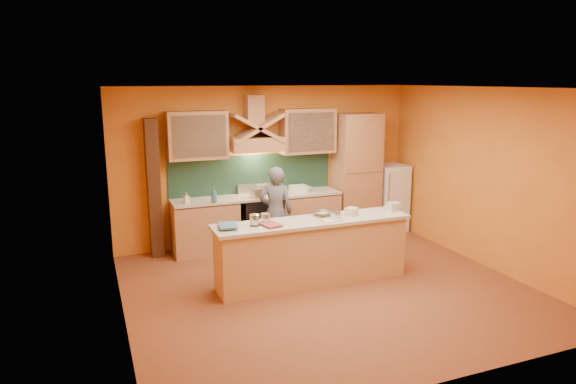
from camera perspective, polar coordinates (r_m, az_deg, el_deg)
name	(u,v)px	position (r m, az deg, el deg)	size (l,w,h in m)	color
floor	(327,288)	(7.44, 4.37, -10.64)	(5.50, 5.00, 0.01)	brown
ceiling	(331,88)	(6.85, 4.76, 11.47)	(5.50, 5.00, 0.01)	white
wall_back	(268,165)	(9.28, -2.25, 3.05)	(5.50, 0.02, 2.80)	orange
wall_front	(448,247)	(4.97, 17.38, -5.85)	(5.50, 0.02, 2.80)	orange
wall_left	(117,211)	(6.33, -18.44, -2.03)	(0.02, 5.00, 2.80)	orange
wall_right	(488,178)	(8.57, 21.32, 1.41)	(0.02, 5.00, 2.80)	orange
base_cabinet_left	(205,228)	(8.88, -9.20, -3.96)	(1.10, 0.60, 0.86)	tan
base_cabinet_right	(307,217)	(9.45, 2.13, -2.80)	(1.10, 0.60, 0.86)	tan
counter_top	(258,196)	(9.00, -3.39, -0.50)	(3.00, 0.62, 0.04)	beige
stove	(258,221)	(9.11, -3.35, -3.26)	(0.60, 0.58, 0.90)	black
backsplash	(252,174)	(9.20, -3.98, 2.00)	(3.00, 0.03, 0.70)	#19372A
range_hood	(256,144)	(8.89, -3.57, 5.36)	(0.92, 0.50, 0.24)	tan
hood_chimney	(254,110)	(8.93, -3.82, 9.13)	(0.30, 0.30, 0.50)	tan
upper_cabinet_left	(197,135)	(8.69, -10.06, 6.22)	(1.00, 0.35, 0.80)	tan
upper_cabinet_right	(308,131)	(9.29, 2.18, 6.80)	(1.00, 0.35, 0.80)	tan
pantry_column	(356,175)	(9.72, 7.57, 1.89)	(0.80, 0.60, 2.30)	tan
fridge	(389,198)	(10.20, 11.18, -0.61)	(0.58, 0.60, 1.30)	white
trim_column_left	(154,189)	(8.72, -14.71, 0.38)	(0.20, 0.30, 2.30)	#472816
island_body	(312,253)	(7.49, 2.72, -6.84)	(2.80, 0.55, 0.88)	tan
island_top	(313,222)	(7.35, 2.76, -3.30)	(2.90, 0.62, 0.05)	beige
person	(276,212)	(8.46, -1.38, -2.25)	(0.56, 0.37, 1.53)	slate
pot_large	(257,194)	(8.85, -3.41, -0.18)	(0.25, 0.25, 0.17)	#B5B6BD
pot_small	(262,191)	(9.18, -2.89, 0.16)	(0.21, 0.21, 0.13)	silver
soap_bottle_a	(187,198)	(8.56, -11.20, -0.66)	(0.08, 0.08, 0.18)	white
soap_bottle_b	(214,195)	(8.51, -8.22, -0.31)	(0.10, 0.10, 0.27)	teal
bowl_back	(306,189)	(9.33, 2.03, 0.32)	(0.22, 0.22, 0.07)	silver
dish_rack	(299,188)	(9.30, 1.19, 0.41)	(0.30, 0.24, 0.11)	white
book_lower	(264,226)	(6.99, -2.74, -3.79)	(0.23, 0.31, 0.03)	#A5403A
book_upper	(219,226)	(6.97, -7.69, -3.76)	(0.25, 0.34, 0.03)	teal
jar_large	(255,220)	(7.04, -3.73, -3.14)	(0.13, 0.13, 0.16)	silver
jar_small	(266,218)	(7.18, -2.51, -2.92)	(0.13, 0.13, 0.13)	silver
kitchen_scale	(336,217)	(7.36, 5.37, -2.73)	(0.11, 0.11, 0.09)	white
mixing_bowl	(323,214)	(7.56, 3.87, -2.40)	(0.27, 0.27, 0.07)	silver
cloth	(331,220)	(7.31, 4.86, -3.13)	(0.27, 0.20, 0.02)	beige
grocery_bag_a	(351,212)	(7.61, 7.06, -2.19)	(0.18, 0.14, 0.11)	beige
grocery_bag_b	(394,206)	(8.01, 11.67, -1.59)	(0.20, 0.15, 0.12)	beige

